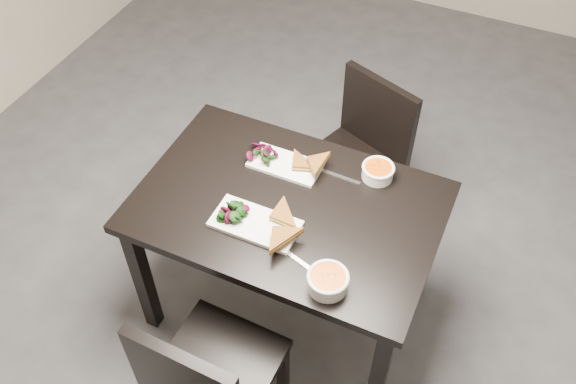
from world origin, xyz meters
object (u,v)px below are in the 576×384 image
object	(u,v)px
chair_near	(207,377)
plate_near	(255,224)
table	(288,220)
chair_far	(360,151)
soup_bowl_far	(378,171)
soup_bowl_near	(328,281)
plate_far	(285,165)

from	to	relation	value
chair_near	plate_near	distance (m)	0.59
table	chair_far	world-z (taller)	chair_far
plate_near	soup_bowl_far	world-z (taller)	soup_bowl_far
table	soup_bowl_near	size ratio (longest dim) A/B	7.96
table	plate_far	distance (m)	0.24
chair_near	plate_far	distance (m)	0.90
soup_bowl_near	plate_far	size ratio (longest dim) A/B	0.50
table	chair_near	world-z (taller)	chair_near
plate_near	chair_near	bearing A→B (deg)	-84.55
table	plate_near	distance (m)	0.20
plate_far	soup_bowl_far	xyz separation A→B (m)	(0.37, 0.10, 0.03)
table	soup_bowl_near	xyz separation A→B (m)	(0.29, -0.30, 0.14)
chair_far	soup_bowl_near	world-z (taller)	chair_far
table	soup_bowl_near	world-z (taller)	soup_bowl_near
plate_near	plate_far	xyz separation A→B (m)	(-0.03, 0.34, -0.00)
chair_far	soup_bowl_far	bearing A→B (deg)	-43.15
table	soup_bowl_far	world-z (taller)	soup_bowl_far
table	chair_near	distance (m)	0.69
soup_bowl_near	plate_far	world-z (taller)	soup_bowl_near
table	plate_far	size ratio (longest dim) A/B	4.00
soup_bowl_far	plate_far	bearing A→B (deg)	-164.86
table	chair_near	size ratio (longest dim) A/B	1.41
chair_near	soup_bowl_far	distance (m)	1.04
plate_near	chair_far	bearing A→B (deg)	79.44
table	soup_bowl_near	bearing A→B (deg)	-45.72
table	plate_far	bearing A→B (deg)	117.72
soup_bowl_near	plate_far	distance (m)	0.62
chair_far	plate_far	bearing A→B (deg)	-90.16
table	chair_far	size ratio (longest dim) A/B	1.41
table	plate_near	world-z (taller)	plate_near
plate_near	soup_bowl_near	world-z (taller)	soup_bowl_near
soup_bowl_near	plate_far	bearing A→B (deg)	128.69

